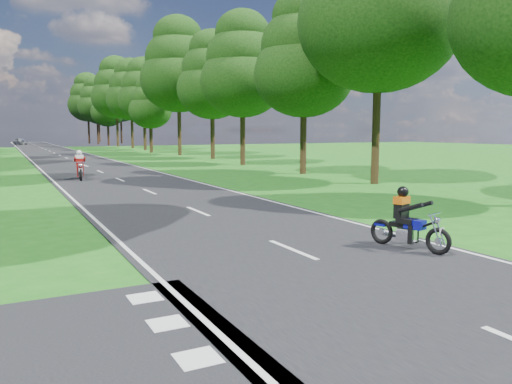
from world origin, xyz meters
TOP-DOWN VIEW (x-y plane):
  - ground at (0.00, 0.00)m, footprint 160.00×160.00m
  - main_road at (0.00, 50.00)m, footprint 7.00×140.00m
  - road_markings at (-0.14, 48.13)m, footprint 7.40×140.00m
  - treeline at (1.43, 60.06)m, footprint 40.00×115.35m
  - rider_near_blue at (2.38, 0.87)m, footprint 1.00×1.79m
  - rider_far_red at (-1.90, 21.03)m, footprint 0.83×1.97m
  - distant_car at (-2.21, 96.82)m, footprint 2.66×4.02m

SIDE VIEW (x-z plane):
  - ground at x=0.00m, z-range 0.00..0.00m
  - main_road at x=0.00m, z-range 0.00..0.02m
  - road_markings at x=-0.14m, z-range 0.02..0.03m
  - distant_car at x=-2.21m, z-range 0.02..1.29m
  - rider_near_blue at x=2.38m, z-range 0.02..1.44m
  - rider_far_red at x=-1.90m, z-range 0.02..1.62m
  - treeline at x=1.43m, z-range 0.86..15.65m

